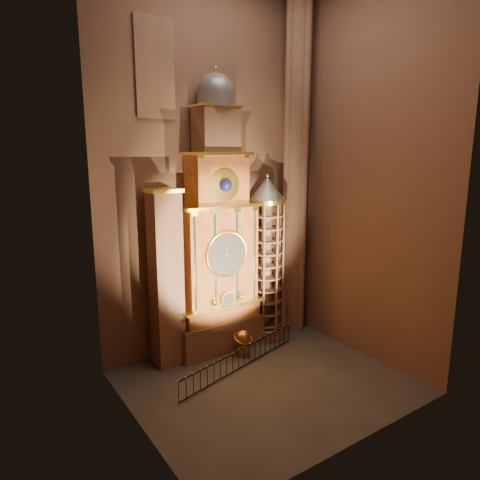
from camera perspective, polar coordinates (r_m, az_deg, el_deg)
floor at (r=24.22m, az=3.58°, el=-18.41°), size 14.00×14.00×0.00m
wall_back at (r=26.01m, az=-4.29°, el=9.12°), size 22.00×0.00×22.00m
wall_left at (r=17.61m, az=-14.49°, el=7.66°), size 0.00×22.00×22.00m
wall_right at (r=25.91m, az=16.41°, el=8.68°), size 0.00×22.00×22.00m
astronomical_clock at (r=25.67m, az=-3.00°, el=-0.63°), size 5.60×2.41×16.70m
portrait_tower at (r=24.54m, az=-9.82°, el=-5.05°), size 1.80×1.60×10.20m
stair_turret at (r=27.70m, az=3.54°, el=-2.73°), size 2.50×2.50×10.80m
gothic_pier at (r=28.76m, az=7.48°, el=9.28°), size 2.04×2.04×22.00m
stained_glass_window at (r=24.88m, az=-11.28°, el=21.56°), size 2.20×0.14×5.20m
celestial_globe at (r=26.41m, az=0.44°, el=-13.29°), size 1.14×1.08×1.65m
iron_railing at (r=25.16m, az=0.18°, el=-15.53°), size 9.05×2.46×1.17m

